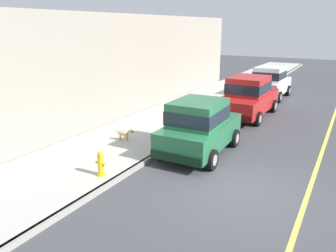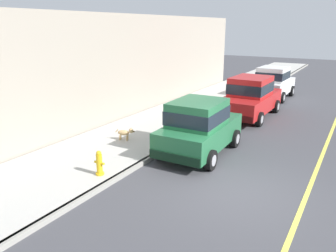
{
  "view_description": "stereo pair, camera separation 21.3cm",
  "coord_description": "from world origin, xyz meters",
  "px_view_note": "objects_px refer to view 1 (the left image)",
  "views": [
    {
      "loc": [
        2.26,
        -7.91,
        4.22
      ],
      "look_at": [
        -3.22,
        1.76,
        0.85
      ],
      "focal_mm": 35.58,
      "sensor_mm": 36.0,
      "label": 1
    },
    {
      "loc": [
        2.44,
        -7.8,
        4.22
      ],
      "look_at": [
        -3.22,
        1.76,
        0.85
      ],
      "focal_mm": 35.58,
      "sensor_mm": 36.0,
      "label": 2
    }
  ],
  "objects_px": {
    "car_green_hatchback": "(199,126)",
    "dog_tan": "(125,133)",
    "fire_hydrant": "(101,164)",
    "car_white_hatchback": "(270,82)",
    "car_red_sedan": "(248,96)"
  },
  "relations": [
    {
      "from": "fire_hydrant",
      "to": "dog_tan",
      "type": "bearing_deg",
      "value": 113.69
    },
    {
      "from": "car_green_hatchback",
      "to": "dog_tan",
      "type": "height_order",
      "value": "car_green_hatchback"
    },
    {
      "from": "dog_tan",
      "to": "fire_hydrant",
      "type": "relative_size",
      "value": 1.0
    },
    {
      "from": "dog_tan",
      "to": "fire_hydrant",
      "type": "bearing_deg",
      "value": -66.31
    },
    {
      "from": "car_white_hatchback",
      "to": "fire_hydrant",
      "type": "height_order",
      "value": "car_white_hatchback"
    },
    {
      "from": "dog_tan",
      "to": "car_green_hatchback",
      "type": "bearing_deg",
      "value": 9.61
    },
    {
      "from": "car_green_hatchback",
      "to": "car_white_hatchback",
      "type": "height_order",
      "value": "same"
    },
    {
      "from": "car_red_sedan",
      "to": "fire_hydrant",
      "type": "bearing_deg",
      "value": -99.93
    },
    {
      "from": "car_white_hatchback",
      "to": "dog_tan",
      "type": "bearing_deg",
      "value": -103.48
    },
    {
      "from": "car_green_hatchback",
      "to": "car_red_sedan",
      "type": "relative_size",
      "value": 0.83
    },
    {
      "from": "car_green_hatchback",
      "to": "dog_tan",
      "type": "distance_m",
      "value": 2.87
    },
    {
      "from": "car_red_sedan",
      "to": "car_green_hatchback",
      "type": "bearing_deg",
      "value": -89.92
    },
    {
      "from": "fire_hydrant",
      "to": "car_white_hatchback",
      "type": "bearing_deg",
      "value": 84.08
    },
    {
      "from": "car_green_hatchback",
      "to": "fire_hydrant",
      "type": "height_order",
      "value": "car_green_hatchback"
    },
    {
      "from": "car_green_hatchback",
      "to": "dog_tan",
      "type": "relative_size",
      "value": 5.28
    }
  ]
}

